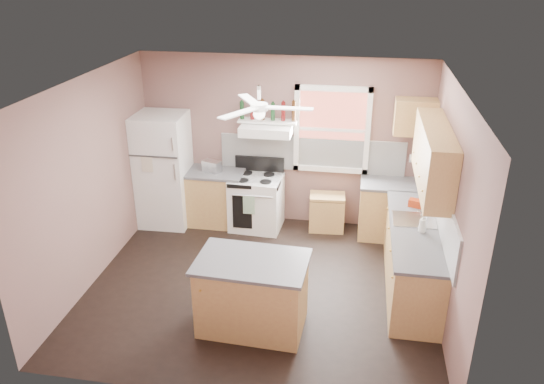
% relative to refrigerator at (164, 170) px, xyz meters
% --- Properties ---
extents(floor, '(4.50, 4.50, 0.00)m').
position_rel_refrigerator_xyz_m(floor, '(1.87, -1.60, -0.91)').
color(floor, black).
rests_on(floor, ground).
extents(ceiling, '(4.50, 4.50, 0.00)m').
position_rel_refrigerator_xyz_m(ceiling, '(1.87, -1.60, 1.79)').
color(ceiling, white).
rests_on(ceiling, ground).
extents(wall_back, '(4.50, 0.05, 2.70)m').
position_rel_refrigerator_xyz_m(wall_back, '(1.87, 0.43, 0.44)').
color(wall_back, brown).
rests_on(wall_back, ground).
extents(wall_right, '(0.05, 4.00, 2.70)m').
position_rel_refrigerator_xyz_m(wall_right, '(4.14, -1.60, 0.44)').
color(wall_right, brown).
rests_on(wall_right, ground).
extents(wall_left, '(0.05, 4.00, 2.70)m').
position_rel_refrigerator_xyz_m(wall_left, '(-0.41, -1.60, 0.44)').
color(wall_left, brown).
rests_on(wall_left, ground).
extents(backsplash_back, '(2.90, 0.03, 0.55)m').
position_rel_refrigerator_xyz_m(backsplash_back, '(2.32, 0.39, 0.26)').
color(backsplash_back, white).
rests_on(backsplash_back, wall_back).
extents(backsplash_right, '(0.03, 2.60, 0.55)m').
position_rel_refrigerator_xyz_m(backsplash_right, '(4.10, -1.30, 0.26)').
color(backsplash_right, white).
rests_on(backsplash_right, wall_right).
extents(window_view, '(1.00, 0.02, 1.20)m').
position_rel_refrigerator_xyz_m(window_view, '(2.62, 0.38, 0.69)').
color(window_view, brown).
rests_on(window_view, wall_back).
extents(window_frame, '(1.16, 0.07, 1.36)m').
position_rel_refrigerator_xyz_m(window_frame, '(2.62, 0.36, 0.69)').
color(window_frame, white).
rests_on(window_frame, wall_back).
extents(refrigerator, '(0.79, 0.77, 1.82)m').
position_rel_refrigerator_xyz_m(refrigerator, '(0.00, 0.00, 0.00)').
color(refrigerator, white).
rests_on(refrigerator, floor).
extents(base_cabinet_left, '(0.90, 0.60, 0.86)m').
position_rel_refrigerator_xyz_m(base_cabinet_left, '(0.81, 0.10, -0.48)').
color(base_cabinet_left, '#A77745').
rests_on(base_cabinet_left, floor).
extents(counter_left, '(0.92, 0.62, 0.04)m').
position_rel_refrigerator_xyz_m(counter_left, '(0.81, 0.10, -0.03)').
color(counter_left, '#4A4A4C').
rests_on(counter_left, base_cabinet_left).
extents(toaster, '(0.32, 0.25, 0.18)m').
position_rel_refrigerator_xyz_m(toaster, '(0.77, 0.09, 0.08)').
color(toaster, silver).
rests_on(toaster, counter_left).
extents(stove, '(0.83, 0.68, 0.86)m').
position_rel_refrigerator_xyz_m(stove, '(1.49, 0.04, -0.48)').
color(stove, white).
rests_on(stove, floor).
extents(range_hood, '(0.78, 0.50, 0.14)m').
position_rel_refrigerator_xyz_m(range_hood, '(1.64, 0.15, 0.71)').
color(range_hood, white).
rests_on(range_hood, wall_back).
extents(bottle_shelf, '(0.90, 0.26, 0.03)m').
position_rel_refrigerator_xyz_m(bottle_shelf, '(1.64, 0.27, 0.81)').
color(bottle_shelf, white).
rests_on(bottle_shelf, range_hood).
extents(cart, '(0.57, 0.40, 0.55)m').
position_rel_refrigerator_xyz_m(cart, '(2.61, 0.15, -0.64)').
color(cart, '#A77745').
rests_on(cart, floor).
extents(base_cabinet_corner, '(1.00, 0.60, 0.86)m').
position_rel_refrigerator_xyz_m(base_cabinet_corner, '(3.62, 0.10, -0.48)').
color(base_cabinet_corner, '#A77745').
rests_on(base_cabinet_corner, floor).
extents(base_cabinet_right, '(0.60, 2.20, 0.86)m').
position_rel_refrigerator_xyz_m(base_cabinet_right, '(3.82, -1.30, -0.48)').
color(base_cabinet_right, '#A77745').
rests_on(base_cabinet_right, floor).
extents(counter_corner, '(1.02, 0.62, 0.04)m').
position_rel_refrigerator_xyz_m(counter_corner, '(3.62, 0.10, -0.03)').
color(counter_corner, '#4A4A4C').
rests_on(counter_corner, base_cabinet_corner).
extents(counter_right, '(0.62, 2.22, 0.04)m').
position_rel_refrigerator_xyz_m(counter_right, '(3.81, -1.30, -0.03)').
color(counter_right, '#4A4A4C').
rests_on(counter_right, base_cabinet_right).
extents(sink, '(0.55, 0.45, 0.03)m').
position_rel_refrigerator_xyz_m(sink, '(3.81, -1.10, -0.02)').
color(sink, silver).
rests_on(sink, counter_right).
extents(faucet, '(0.03, 0.03, 0.14)m').
position_rel_refrigerator_xyz_m(faucet, '(3.97, -1.10, 0.06)').
color(faucet, silver).
rests_on(faucet, sink).
extents(upper_cabinet_right, '(0.33, 1.80, 0.76)m').
position_rel_refrigerator_xyz_m(upper_cabinet_right, '(3.95, -1.10, 0.87)').
color(upper_cabinet_right, '#A77745').
rests_on(upper_cabinet_right, wall_right).
extents(upper_cabinet_corner, '(0.60, 0.33, 0.52)m').
position_rel_refrigerator_xyz_m(upper_cabinet_corner, '(3.82, 0.23, 0.99)').
color(upper_cabinet_corner, '#A77745').
rests_on(upper_cabinet_corner, wall_back).
extents(paper_towel, '(0.26, 0.12, 0.12)m').
position_rel_refrigerator_xyz_m(paper_towel, '(3.94, 0.26, 0.34)').
color(paper_towel, white).
rests_on(paper_towel, wall_back).
extents(island, '(1.23, 0.81, 0.86)m').
position_rel_refrigerator_xyz_m(island, '(1.93, -2.43, -0.48)').
color(island, '#A77745').
rests_on(island, floor).
extents(island_top, '(1.30, 0.89, 0.04)m').
position_rel_refrigerator_xyz_m(island_top, '(1.93, -2.43, -0.03)').
color(island_top, '#4A4A4C').
rests_on(island_top, island).
extents(ceiling_fan_hub, '(0.20, 0.20, 0.08)m').
position_rel_refrigerator_xyz_m(ceiling_fan_hub, '(1.87, -1.60, 1.54)').
color(ceiling_fan_hub, white).
rests_on(ceiling_fan_hub, ceiling).
extents(soap_bottle, '(0.10, 0.10, 0.25)m').
position_rel_refrigerator_xyz_m(soap_bottle, '(3.88, -1.42, 0.11)').
color(soap_bottle, silver).
rests_on(soap_bottle, counter_right).
extents(red_caddy, '(0.21, 0.17, 0.10)m').
position_rel_refrigerator_xyz_m(red_caddy, '(3.86, -0.68, 0.04)').
color(red_caddy, '#A32C0E').
rests_on(red_caddy, counter_right).
extents(wine_bottles, '(0.86, 0.06, 0.31)m').
position_rel_refrigerator_xyz_m(wine_bottles, '(1.65, 0.27, 0.97)').
color(wine_bottles, '#143819').
rests_on(wine_bottles, bottle_shelf).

